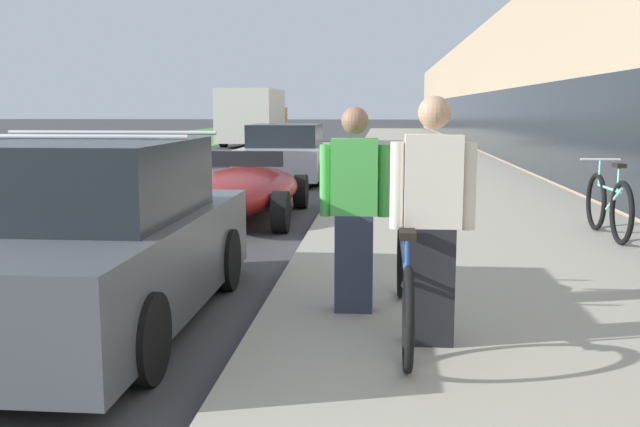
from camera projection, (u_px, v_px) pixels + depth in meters
The scene contains 11 objects.
sidewalk_slab at pixel (423, 159), 24.13m from camera, with size 4.72×70.00×0.11m.
storefront_facade at pixel (585, 92), 31.02m from camera, with size 10.01×70.00×4.96m.
lawn_strip at pixel (101, 151), 29.18m from camera, with size 7.30×70.00×0.03m.
tandem_bicycle at pixel (404, 281), 5.33m from camera, with size 0.52×2.47×0.85m.
person_rider at pixel (432, 221), 4.93m from camera, with size 0.59×0.23×1.73m.
person_bystander at pixel (354, 210), 5.75m from camera, with size 0.56×0.22×1.66m.
cruiser_bike_nearest at pixel (608, 205), 9.14m from camera, with size 0.52×1.83×0.99m.
parked_sedan_curbside at pixel (95, 243), 5.76m from camera, with size 1.82×4.01×1.57m.
vintage_roadster_curbside at pixel (241, 190), 11.42m from camera, with size 1.86×4.38×1.05m.
parked_sedan_far at pixel (286, 155), 17.34m from camera, with size 1.98×4.09×1.38m.
moving_truck at pixel (254, 117), 33.64m from camera, with size 2.52×6.67×2.63m.
Camera 1 is at (4.23, -3.35, 1.76)m, focal length 40.00 mm.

